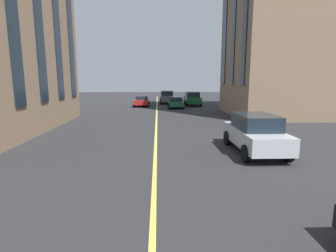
{
  "coord_description": "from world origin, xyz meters",
  "views": [
    {
      "loc": [
        4.26,
        -0.15,
        3.55
      ],
      "look_at": [
        16.92,
        -0.63,
        1.31
      ],
      "focal_mm": 28.22,
      "sensor_mm": 36.0,
      "label": 1
    }
  ],
  "objects_px": {
    "car_silver_oncoming": "(255,133)",
    "car_green_trailing": "(176,102)",
    "car_red_parked_a": "(142,101)",
    "car_green_near": "(192,98)",
    "car_grey_far": "(167,97)"
  },
  "relations": [
    {
      "from": "car_green_trailing",
      "to": "car_grey_far",
      "type": "bearing_deg",
      "value": 7.64
    },
    {
      "from": "car_red_parked_a",
      "to": "car_green_near",
      "type": "relative_size",
      "value": 0.94
    },
    {
      "from": "car_silver_oncoming",
      "to": "car_green_near",
      "type": "bearing_deg",
      "value": 0.0
    },
    {
      "from": "car_silver_oncoming",
      "to": "car_green_trailing",
      "type": "distance_m",
      "value": 20.83
    },
    {
      "from": "car_green_near",
      "to": "car_grey_far",
      "type": "relative_size",
      "value": 1.0
    },
    {
      "from": "car_red_parked_a",
      "to": "car_green_trailing",
      "type": "relative_size",
      "value": 1.13
    },
    {
      "from": "car_green_near",
      "to": "car_red_parked_a",
      "type": "bearing_deg",
      "value": 96.16
    },
    {
      "from": "car_silver_oncoming",
      "to": "car_green_trailing",
      "type": "relative_size",
      "value": 1.21
    },
    {
      "from": "car_silver_oncoming",
      "to": "car_green_trailing",
      "type": "height_order",
      "value": "car_silver_oncoming"
    },
    {
      "from": "car_green_trailing",
      "to": "car_silver_oncoming",
      "type": "bearing_deg",
      "value": -173.05
    },
    {
      "from": "car_red_parked_a",
      "to": "car_silver_oncoming",
      "type": "xyz_separation_m",
      "value": [
        -23.17,
        -6.92,
        0.27
      ]
    },
    {
      "from": "car_red_parked_a",
      "to": "car_green_near",
      "type": "height_order",
      "value": "car_green_near"
    },
    {
      "from": "car_green_near",
      "to": "car_grey_far",
      "type": "bearing_deg",
      "value": 45.39
    },
    {
      "from": "car_green_near",
      "to": "car_green_trailing",
      "type": "xyz_separation_m",
      "value": [
        -3.24,
        2.52,
        -0.27
      ]
    },
    {
      "from": "car_silver_oncoming",
      "to": "car_grey_far",
      "type": "bearing_deg",
      "value": 7.12
    }
  ]
}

